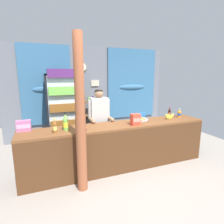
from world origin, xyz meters
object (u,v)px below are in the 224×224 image
object	(u,v)px
soda_bottle_iced_tea	(55,126)
snack_box_wafer	(24,126)
snack_box_crackers	(135,119)
plastic_lawn_chair	(135,126)
soda_bottle_orange_soda	(179,113)
soda_bottle_cola	(169,113)
soda_bottle_lime_soda	(66,123)
bottle_shelf_rack	(91,116)
soda_bottle_water	(79,122)
pastry_tray	(140,119)
shopkeeper	(99,116)
stall_counter	(121,143)
banana_bunch	(170,116)
timber_post	(80,120)
drink_fridge	(62,105)

from	to	relation	value
soda_bottle_iced_tea	snack_box_wafer	distance (m)	0.57
snack_box_crackers	plastic_lawn_chair	bearing A→B (deg)	60.90
soda_bottle_orange_soda	soda_bottle_cola	bearing A→B (deg)	156.08
soda_bottle_lime_soda	soda_bottle_iced_tea	xyz separation A→B (m)	(-0.19, -0.07, -0.03)
bottle_shelf_rack	snack_box_crackers	world-z (taller)	bottle_shelf_rack
soda_bottle_water	pastry_tray	size ratio (longest dim) A/B	0.67
soda_bottle_cola	pastry_tray	xyz separation A→B (m)	(-0.79, -0.04, -0.08)
shopkeeper	soda_bottle_orange_soda	world-z (taller)	shopkeeper
soda_bottle_iced_tea	snack_box_crackers	xyz separation A→B (m)	(1.50, -0.06, 0.00)
plastic_lawn_chair	soda_bottle_water	size ratio (longest dim) A/B	3.63
soda_bottle_water	snack_box_crackers	distance (m)	1.09
stall_counter	snack_box_wafer	distance (m)	1.79
soda_bottle_cola	soda_bottle_orange_soda	bearing A→B (deg)	-23.92
soda_bottle_lime_soda	banana_bunch	distance (m)	2.24
soda_bottle_water	snack_box_wafer	size ratio (longest dim) A/B	1.01
bottle_shelf_rack	soda_bottle_cola	world-z (taller)	bottle_shelf_rack
timber_post	soda_bottle_water	distance (m)	0.64
timber_post	bottle_shelf_rack	world-z (taller)	timber_post
soda_bottle_water	pastry_tray	world-z (taller)	soda_bottle_water
drink_fridge	snack_box_wafer	xyz separation A→B (m)	(-0.81, -1.43, -0.10)
soda_bottle_lime_soda	drink_fridge	bearing A→B (deg)	85.60
bottle_shelf_rack	drink_fridge	bearing A→B (deg)	-162.30
shopkeeper	pastry_tray	world-z (taller)	shopkeeper
plastic_lawn_chair	soda_bottle_lime_soda	bearing A→B (deg)	-151.12
stall_counter	shopkeeper	bearing A→B (deg)	110.95
soda_bottle_lime_soda	soda_bottle_cola	bearing A→B (deg)	4.69
soda_bottle_cola	soda_bottle_iced_tea	world-z (taller)	soda_bottle_iced_tea
pastry_tray	soda_bottle_iced_tea	bearing A→B (deg)	-172.59
drink_fridge	snack_box_crackers	distance (m)	2.13
plastic_lawn_chair	soda_bottle_iced_tea	size ratio (longest dim) A/B	3.38
snack_box_crackers	bottle_shelf_rack	bearing A→B (deg)	99.46
soda_bottle_water	timber_post	bearing A→B (deg)	-98.13
stall_counter	banana_bunch	bearing A→B (deg)	5.80
soda_bottle_cola	snack_box_crackers	xyz separation A→B (m)	(-1.07, -0.33, 0.01)
soda_bottle_water	banana_bunch	bearing A→B (deg)	-3.85
soda_bottle_water	stall_counter	bearing A→B (deg)	-18.40
plastic_lawn_chair	shopkeeper	xyz separation A→B (m)	(-1.21, -0.57, 0.49)
shopkeeper	soda_bottle_cola	bearing A→B (deg)	-11.79
stall_counter	soda_bottle_iced_tea	xyz separation A→B (m)	(-1.22, 0.04, 0.44)
stall_counter	timber_post	bearing A→B (deg)	-157.73
soda_bottle_cola	shopkeeper	bearing A→B (deg)	168.21
shopkeeper	pastry_tray	size ratio (longest dim) A/B	4.45
stall_counter	plastic_lawn_chair	distance (m)	1.55
stall_counter	snack_box_crackers	distance (m)	0.53
soda_bottle_lime_soda	pastry_tray	bearing A→B (deg)	5.70
soda_bottle_orange_soda	pastry_tray	distance (m)	1.00
plastic_lawn_chair	snack_box_crackers	size ratio (longest dim) A/B	3.91
soda_bottle_lime_soda	soda_bottle_orange_soda	distance (m)	2.59
stall_counter	soda_bottle_orange_soda	world-z (taller)	soda_bottle_orange_soda
soda_bottle_iced_tea	soda_bottle_water	bearing A→B (deg)	26.03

